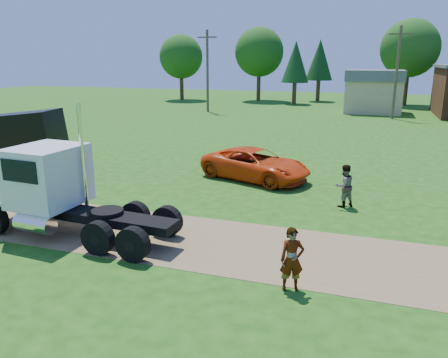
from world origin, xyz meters
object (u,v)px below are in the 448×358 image
(orange_pickup, at_px, (256,164))
(spectator_a, at_px, (292,260))
(black_dump_truck, at_px, (1,135))
(white_semi_tractor, at_px, (51,189))

(orange_pickup, distance_m, spectator_a, 10.94)
(orange_pickup, height_order, spectator_a, spectator_a)
(black_dump_truck, bearing_deg, orange_pickup, -2.88)
(white_semi_tractor, distance_m, spectator_a, 8.80)
(black_dump_truck, xyz_separation_m, orange_pickup, (14.05, 1.94, -1.01))
(white_semi_tractor, relative_size, orange_pickup, 1.34)
(white_semi_tractor, distance_m, orange_pickup, 10.22)
(black_dump_truck, height_order, orange_pickup, black_dump_truck)
(orange_pickup, bearing_deg, white_semi_tractor, 169.67)
(black_dump_truck, bearing_deg, white_semi_tractor, -48.25)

